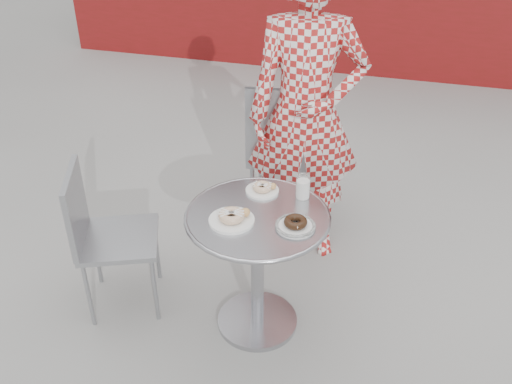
% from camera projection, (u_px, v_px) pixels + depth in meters
% --- Properties ---
extents(ground, '(60.00, 60.00, 0.00)m').
position_uv_depth(ground, '(253.00, 325.00, 2.85)').
color(ground, '#A3A09B').
rests_on(ground, ground).
extents(bistro_table, '(0.65, 0.65, 0.66)m').
position_uv_depth(bistro_table, '(258.00, 244.00, 2.60)').
color(bistro_table, '#BCBCC1').
rests_on(bistro_table, ground).
extents(chair_far, '(0.51, 0.51, 0.95)m').
position_uv_depth(chair_far, '(288.00, 179.00, 3.48)').
color(chair_far, '#999BA0').
rests_on(chair_far, ground).
extents(chair_left, '(0.49, 0.48, 0.78)m').
position_uv_depth(chair_left, '(121.00, 264.00, 2.88)').
color(chair_left, '#999BA0').
rests_on(chair_left, ground).
extents(seated_person, '(0.68, 0.52, 1.68)m').
position_uv_depth(seated_person, '(306.00, 114.00, 2.96)').
color(seated_person, maroon).
rests_on(seated_person, ground).
extents(plate_far, '(0.16, 0.16, 0.04)m').
position_uv_depth(plate_far, '(263.00, 188.00, 2.67)').
color(plate_far, white).
rests_on(plate_far, bistro_table).
extents(plate_near, '(0.20, 0.20, 0.05)m').
position_uv_depth(plate_near, '(232.00, 218.00, 2.46)').
color(plate_near, white).
rests_on(plate_near, bistro_table).
extents(plate_checker, '(0.18, 0.18, 0.05)m').
position_uv_depth(plate_checker, '(295.00, 225.00, 2.43)').
color(plate_checker, white).
rests_on(plate_checker, bistro_table).
extents(milk_cup, '(0.07, 0.07, 0.11)m').
position_uv_depth(milk_cup, '(303.00, 188.00, 2.61)').
color(milk_cup, white).
rests_on(milk_cup, bistro_table).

